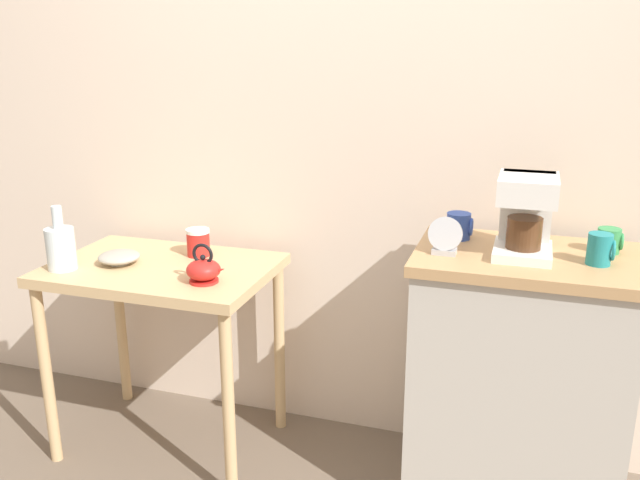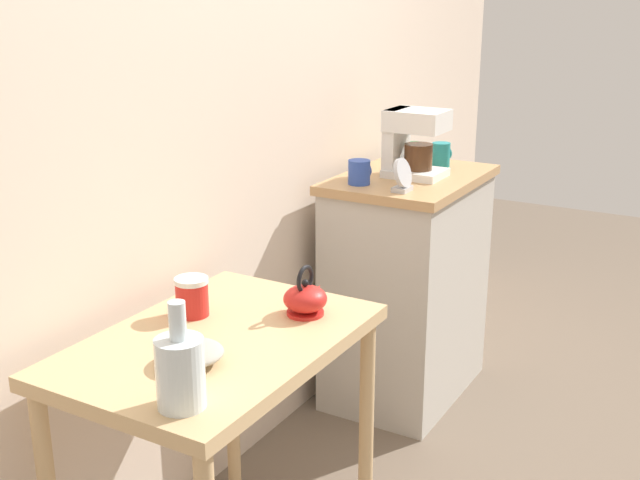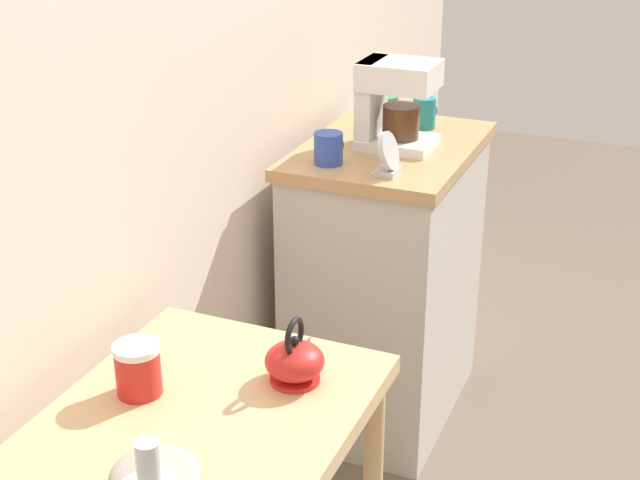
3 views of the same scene
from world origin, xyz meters
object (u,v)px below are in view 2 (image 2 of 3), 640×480
Objects in this scene: mug_tall_green at (414,152)px; table_clock at (403,177)px; mug_dark_teal at (441,155)px; teakettle at (306,298)px; mug_blue at (359,172)px; coffee_maker at (411,140)px; canister_enamel at (192,297)px; glass_carafe_vase at (180,370)px; bowl_stoneware at (191,353)px.

mug_tall_green is 0.54m from table_clock.
mug_tall_green is at bearing 74.52° from mug_dark_teal.
mug_dark_teal reaches higher than teakettle.
mug_blue is (-0.48, 0.01, 0.01)m from mug_tall_green.
coffee_maker is at bearing -27.14° from mug_blue.
canister_enamel is at bearing -179.58° from mug_blue.
mug_blue reaches higher than canister_enamel.
mug_blue is (0.85, 0.27, 0.16)m from teakettle.
glass_carafe_vase is at bearing -173.21° from coffee_maker.
bowl_stoneware is at bearing 168.90° from teakettle.
canister_enamel is 1.50m from mug_tall_green.
mug_dark_teal is at bearing 4.74° from table_clock.
table_clock reaches higher than mug_dark_teal.
coffee_maker reaches higher than bowl_stoneware.
mug_tall_green is at bearing 8.82° from glass_carafe_vase.
mug_blue is 0.93× the size of mug_dark_teal.
canister_enamel is (0.41, 0.30, -0.03)m from glass_carafe_vase.
canister_enamel is 1.35× the size of mug_tall_green.
table_clock is (-0.51, -0.18, 0.01)m from mug_tall_green.
coffee_maker reaches higher than mug_tall_green.
table_clock is at bearing 4.88° from glass_carafe_vase.
mug_tall_green is at bearing 11.19° from teakettle.
coffee_maker is at bearing 17.48° from table_clock.
teakettle reaches higher than canister_enamel.
mug_dark_teal is (-0.04, -0.14, 0.01)m from mug_tall_green.
teakettle is (0.40, -0.08, 0.02)m from bowl_stoneware.
mug_blue is 0.47m from mug_dark_teal.
coffee_maker reaches higher than canister_enamel.
coffee_maker is 0.27m from table_clock.
mug_blue is 0.19m from table_clock.
mug_tall_green is 0.48m from mug_blue.
bowl_stoneware is 0.31m from canister_enamel.
bowl_stoneware is at bearing -171.11° from mug_blue.
bowl_stoneware is at bearing -173.91° from mug_tall_green.
table_clock is at bearing 0.40° from bowl_stoneware.
canister_enamel is (0.24, 0.19, 0.03)m from bowl_stoneware.
glass_carafe_vase is 1.88m from mug_dark_teal.
mug_blue is at bearing 12.16° from glass_carafe_vase.
teakettle is 1.11m from coffee_maker.
canister_enamel is (-0.16, 0.27, 0.01)m from teakettle.
mug_dark_teal is at bearing 5.57° from teakettle.
mug_tall_green is at bearing 6.09° from bowl_stoneware.
mug_blue is at bearing 0.42° from canister_enamel.
mug_blue is (1.01, 0.01, 0.15)m from canister_enamel.
glass_carafe_vase is at bearing -167.84° from mug_blue.
mug_tall_green is (1.33, 0.26, 0.15)m from teakettle.
mug_blue is at bearing 82.70° from table_clock.
mug_tall_green reaches higher than bowl_stoneware.
glass_carafe_vase reaches higher than bowl_stoneware.
coffee_maker is 0.25m from mug_dark_teal.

